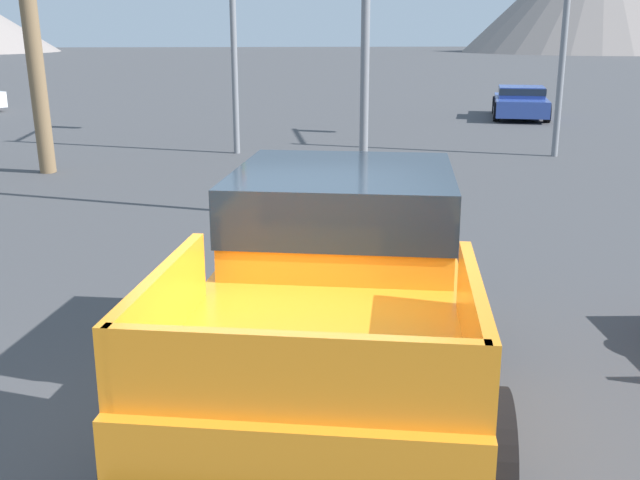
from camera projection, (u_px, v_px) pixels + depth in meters
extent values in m
plane|color=#424244|center=(279.00, 423.00, 6.07)|extent=(320.00, 320.00, 0.00)
cube|color=orange|center=(333.00, 318.00, 6.03)|extent=(3.02, 5.00, 0.59)
cube|color=orange|center=(344.00, 210.00, 6.75)|extent=(2.28, 2.41, 0.75)
cube|color=#1E2833|center=(344.00, 196.00, 6.71)|extent=(2.33, 2.46, 0.48)
cube|color=orange|center=(160.00, 308.00, 4.75)|extent=(0.49, 1.84, 0.48)
cube|color=orange|center=(474.00, 321.00, 4.53)|extent=(0.49, 1.84, 0.48)
cube|color=orange|center=(293.00, 378.00, 3.79)|extent=(1.93, 0.51, 0.48)
cube|color=black|center=(354.00, 255.00, 8.36)|extent=(1.99, 0.60, 0.24)
cylinder|color=black|center=(244.00, 294.00, 7.63)|extent=(0.53, 1.01, 0.96)
cylinder|color=#232326|center=(244.00, 294.00, 7.63)|extent=(0.45, 0.59, 0.53)
cylinder|color=black|center=(453.00, 302.00, 7.40)|extent=(0.53, 1.01, 0.96)
cylinder|color=#232326|center=(453.00, 302.00, 7.40)|extent=(0.45, 0.59, 0.53)
cylinder|color=black|center=(151.00, 443.00, 4.86)|extent=(0.53, 1.01, 0.96)
cylinder|color=#232326|center=(151.00, 443.00, 4.86)|extent=(0.45, 0.59, 0.53)
cylinder|color=black|center=(480.00, 464.00, 4.63)|extent=(0.53, 1.01, 0.96)
cylinder|color=#232326|center=(480.00, 464.00, 4.63)|extent=(0.45, 0.59, 0.53)
cube|color=#334C9E|center=(520.00, 105.00, 27.53)|extent=(3.02, 4.58, 0.57)
cube|color=#334C9E|center=(521.00, 92.00, 27.30)|extent=(2.06, 2.18, 0.39)
cube|color=#1E2833|center=(521.00, 91.00, 27.29)|extent=(2.11, 2.22, 0.24)
cylinder|color=black|center=(495.00, 105.00, 28.97)|extent=(0.42, 0.71, 0.67)
cylinder|color=#9E9EA3|center=(495.00, 105.00, 28.97)|extent=(0.34, 0.42, 0.37)
cylinder|color=black|center=(542.00, 106.00, 28.63)|extent=(0.42, 0.71, 0.67)
cylinder|color=#9E9EA3|center=(542.00, 106.00, 28.63)|extent=(0.34, 0.42, 0.37)
cylinder|color=black|center=(497.00, 112.00, 26.50)|extent=(0.42, 0.71, 0.67)
cylinder|color=#9E9EA3|center=(497.00, 112.00, 26.50)|extent=(0.34, 0.42, 0.37)
cylinder|color=black|center=(547.00, 113.00, 26.16)|extent=(0.42, 0.71, 0.67)
cylinder|color=#9E9EA3|center=(547.00, 113.00, 26.16)|extent=(0.34, 0.42, 0.37)
cylinder|color=slate|center=(563.00, 46.00, 18.39)|extent=(0.16, 0.16, 5.47)
cylinder|color=slate|center=(234.00, 42.00, 18.85)|extent=(0.16, 0.16, 5.63)
cylinder|color=brown|center=(28.00, 5.00, 15.64)|extent=(0.36, 0.97, 7.22)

